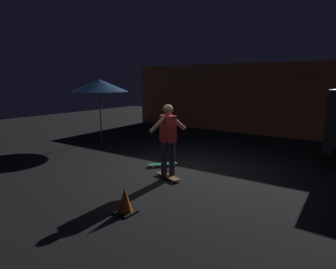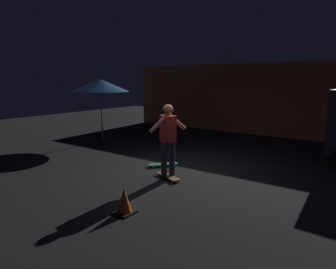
{
  "view_description": "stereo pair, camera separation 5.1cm",
  "coord_description": "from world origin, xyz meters",
  "px_view_note": "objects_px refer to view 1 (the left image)",
  "views": [
    {
      "loc": [
        3.99,
        -5.87,
        2.28
      ],
      "look_at": [
        0.06,
        -0.37,
        1.05
      ],
      "focal_mm": 32.19,
      "sensor_mm": 36.0,
      "label": 1
    },
    {
      "loc": [
        4.03,
        -5.84,
        2.28
      ],
      "look_at": [
        0.06,
        -0.37,
        1.05
      ],
      "focal_mm": 32.19,
      "sensor_mm": 36.0,
      "label": 2
    }
  ],
  "objects_px": {
    "traffic_cone": "(125,202)",
    "patio_umbrella": "(99,86)",
    "skateboard_ridden": "(168,176)",
    "skateboard_spare": "(163,164)",
    "skater": "(168,135)"
  },
  "relations": [
    {
      "from": "skateboard_spare",
      "to": "traffic_cone",
      "type": "xyz_separation_m",
      "value": [
        1.18,
        -2.7,
        0.16
      ]
    },
    {
      "from": "skateboard_spare",
      "to": "patio_umbrella",
      "type": "bearing_deg",
      "value": 160.24
    },
    {
      "from": "skateboard_spare",
      "to": "traffic_cone",
      "type": "bearing_deg",
      "value": -66.29
    },
    {
      "from": "patio_umbrella",
      "to": "skater",
      "type": "distance_m",
      "value": 5.24
    },
    {
      "from": "skater",
      "to": "skateboard_spare",
      "type": "bearing_deg",
      "value": 133.31
    },
    {
      "from": "patio_umbrella",
      "to": "skater",
      "type": "xyz_separation_m",
      "value": [
        4.66,
        -2.17,
        -1.04
      ]
    },
    {
      "from": "skateboard_ridden",
      "to": "skater",
      "type": "distance_m",
      "value": 0.98
    },
    {
      "from": "patio_umbrella",
      "to": "skater",
      "type": "height_order",
      "value": "patio_umbrella"
    },
    {
      "from": "traffic_cone",
      "to": "patio_umbrella",
      "type": "bearing_deg",
      "value": 141.29
    },
    {
      "from": "skateboard_ridden",
      "to": "skater",
      "type": "xyz_separation_m",
      "value": [
        -0.0,
        0.0,
        0.98
      ]
    },
    {
      "from": "skateboard_ridden",
      "to": "skater",
      "type": "relative_size",
      "value": 0.48
    },
    {
      "from": "traffic_cone",
      "to": "skateboard_spare",
      "type": "bearing_deg",
      "value": 113.71
    },
    {
      "from": "skateboard_ridden",
      "to": "patio_umbrella",
      "type": "bearing_deg",
      "value": 155.02
    },
    {
      "from": "patio_umbrella",
      "to": "skateboard_ridden",
      "type": "bearing_deg",
      "value": -24.98
    },
    {
      "from": "patio_umbrella",
      "to": "traffic_cone",
      "type": "relative_size",
      "value": 5.0
    }
  ]
}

